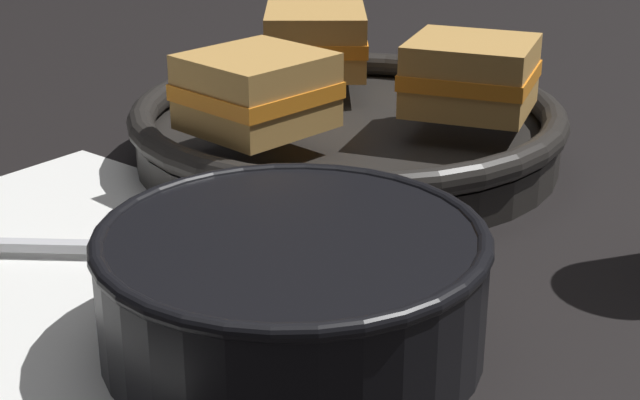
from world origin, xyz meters
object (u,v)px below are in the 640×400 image
sandwich_near_left (471,75)px  sandwich_far_left (257,91)px  skillet (349,129)px  soup_bowl (292,281)px  sandwich_near_right (315,41)px  spoon (150,248)px

sandwich_near_left → sandwich_far_left: bearing=-127.3°
skillet → sandwich_far_left: 0.09m
soup_bowl → sandwich_far_left: bearing=135.0°
sandwich_near_left → sandwich_near_right: bearing=172.7°
skillet → sandwich_near_right: 0.09m
skillet → sandwich_far_left: bearing=-97.0°
sandwich_near_left → sandwich_near_right: same height
spoon → sandwich_near_right: 0.26m
soup_bowl → sandwich_near_right: 0.33m
sandwich_far_left → sandwich_near_right: bearing=112.7°
skillet → sandwich_near_right: (-0.06, 0.05, 0.04)m
sandwich_near_right → spoon: bearing=-72.8°
sandwich_near_left → spoon: bearing=-105.8°
spoon → sandwich_far_left: sandwich_far_left is taller
soup_bowl → skillet: size_ratio=0.42×
soup_bowl → spoon: bearing=169.0°
sandwich_near_right → sandwich_near_left: bearing=-7.3°
soup_bowl → sandwich_near_right: (-0.19, 0.27, 0.03)m
spoon → sandwich_near_right: bearing=72.9°
skillet → sandwich_far_left: size_ratio=4.75×
sandwich_near_right → sandwich_far_left: size_ratio=1.24×
soup_bowl → spoon: size_ratio=1.20×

